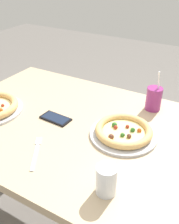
{
  "coord_description": "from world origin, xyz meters",
  "views": [
    {
      "loc": [
        0.59,
        -0.83,
        1.43
      ],
      "look_at": [
        0.07,
        0.08,
        0.78
      ],
      "focal_mm": 40.83,
      "sensor_mm": 36.0,
      "label": 1
    }
  ],
  "objects_px": {
    "drink_cup_colored": "(154,99)",
    "water_cup_clear": "(106,180)",
    "fork": "(36,151)",
    "pizza_far": "(124,132)",
    "cell_phone": "(56,118)"
  },
  "relations": [
    {
      "from": "drink_cup_colored",
      "to": "fork",
      "type": "bearing_deg",
      "value": -118.1
    },
    {
      "from": "pizza_far",
      "to": "cell_phone",
      "type": "relative_size",
      "value": 1.95
    },
    {
      "from": "fork",
      "to": "water_cup_clear",
      "type": "bearing_deg",
      "value": -6.95
    },
    {
      "from": "water_cup_clear",
      "to": "fork",
      "type": "height_order",
      "value": "water_cup_clear"
    },
    {
      "from": "pizza_far",
      "to": "drink_cup_colored",
      "type": "relative_size",
      "value": 1.41
    },
    {
      "from": "fork",
      "to": "cell_phone",
      "type": "xyz_separation_m",
      "value": [
        -0.08,
        0.24,
        0.0
      ]
    },
    {
      "from": "drink_cup_colored",
      "to": "water_cup_clear",
      "type": "distance_m",
      "value": 0.61
    },
    {
      "from": "drink_cup_colored",
      "to": "fork",
      "type": "relative_size",
      "value": 1.16
    },
    {
      "from": "drink_cup_colored",
      "to": "water_cup_clear",
      "type": "xyz_separation_m",
      "value": [
        0.04,
        -0.61,
        -0.01
      ]
    },
    {
      "from": "water_cup_clear",
      "to": "pizza_far",
      "type": "bearing_deg",
      "value": 103.21
    },
    {
      "from": "drink_cup_colored",
      "to": "fork",
      "type": "xyz_separation_m",
      "value": [
        -0.3,
        -0.57,
        -0.06
      ]
    },
    {
      "from": "cell_phone",
      "to": "drink_cup_colored",
      "type": "bearing_deg",
      "value": 41.18
    },
    {
      "from": "fork",
      "to": "cell_phone",
      "type": "relative_size",
      "value": 1.18
    },
    {
      "from": "drink_cup_colored",
      "to": "water_cup_clear",
      "type": "bearing_deg",
      "value": -86.6
    },
    {
      "from": "pizza_far",
      "to": "drink_cup_colored",
      "type": "distance_m",
      "value": 0.29
    }
  ]
}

